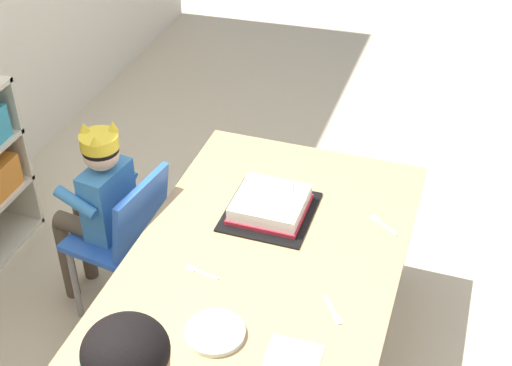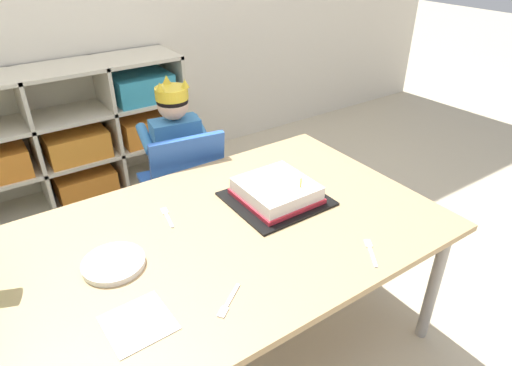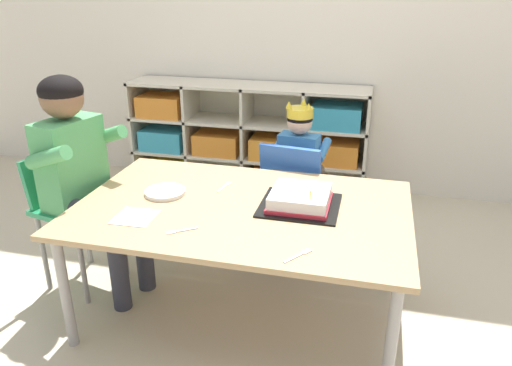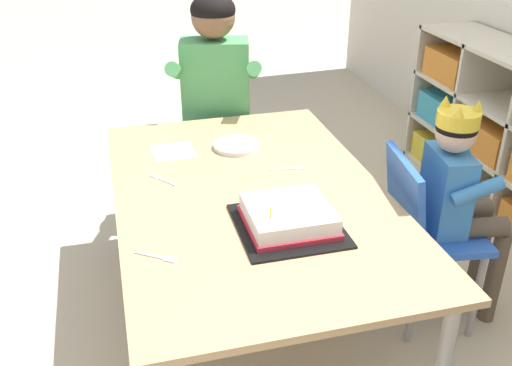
{
  "view_description": "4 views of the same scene",
  "coord_description": "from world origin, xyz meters",
  "px_view_note": "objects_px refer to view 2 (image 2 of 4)",
  "views": [
    {
      "loc": [
        -1.72,
        -0.55,
        2.19
      ],
      "look_at": [
        0.13,
        0.07,
        0.74
      ],
      "focal_mm": 50.83,
      "sensor_mm": 36.0,
      "label": 1
    },
    {
      "loc": [
        -0.58,
        -1.01,
        1.4
      ],
      "look_at": [
        0.15,
        0.06,
        0.64
      ],
      "focal_mm": 30.98,
      "sensor_mm": 36.0,
      "label": 2
    },
    {
      "loc": [
        0.51,
        -1.79,
        1.42
      ],
      "look_at": [
        0.06,
        -0.0,
        0.65
      ],
      "focal_mm": 34.11,
      "sensor_mm": 36.0,
      "label": 3
    },
    {
      "loc": [
        1.67,
        -0.42,
        1.48
      ],
      "look_at": [
        0.1,
        -0.01,
        0.63
      ],
      "focal_mm": 41.01,
      "sensor_mm": 36.0,
      "label": 4
    }
  ],
  "objects_px": {
    "fork_beside_plate_stack": "(228,303)",
    "fork_at_table_front_edge": "(371,251)",
    "birthday_cake_on_tray": "(276,193)",
    "paper_plate_stack": "(114,263)",
    "classroom_chair_blue": "(184,181)",
    "fork_near_child_seat": "(167,216)",
    "child_with_crown": "(174,145)",
    "activity_table": "(229,240)"
  },
  "relations": [
    {
      "from": "activity_table",
      "to": "classroom_chair_blue",
      "type": "relative_size",
      "value": 2.13
    },
    {
      "from": "classroom_chair_blue",
      "to": "paper_plate_stack",
      "type": "distance_m",
      "value": 0.76
    },
    {
      "from": "paper_plate_stack",
      "to": "activity_table",
      "type": "bearing_deg",
      "value": -5.6
    },
    {
      "from": "paper_plate_stack",
      "to": "fork_beside_plate_stack",
      "type": "distance_m",
      "value": 0.37
    },
    {
      "from": "fork_beside_plate_stack",
      "to": "fork_at_table_front_edge",
      "type": "bearing_deg",
      "value": -43.54
    },
    {
      "from": "fork_at_table_front_edge",
      "to": "fork_beside_plate_stack",
      "type": "xyz_separation_m",
      "value": [
        -0.47,
        0.06,
        -0.0
      ]
    },
    {
      "from": "activity_table",
      "to": "child_with_crown",
      "type": "bearing_deg",
      "value": 78.88
    },
    {
      "from": "activity_table",
      "to": "fork_at_table_front_edge",
      "type": "relative_size",
      "value": 12.21
    },
    {
      "from": "birthday_cake_on_tray",
      "to": "fork_at_table_front_edge",
      "type": "height_order",
      "value": "birthday_cake_on_tray"
    },
    {
      "from": "paper_plate_stack",
      "to": "fork_near_child_seat",
      "type": "bearing_deg",
      "value": 31.82
    },
    {
      "from": "classroom_chair_blue",
      "to": "activity_table",
      "type": "bearing_deg",
      "value": 86.53
    },
    {
      "from": "fork_near_child_seat",
      "to": "classroom_chair_blue",
      "type": "bearing_deg",
      "value": 158.1
    },
    {
      "from": "classroom_chair_blue",
      "to": "fork_near_child_seat",
      "type": "bearing_deg",
      "value": 66.45
    },
    {
      "from": "birthday_cake_on_tray",
      "to": "fork_beside_plate_stack",
      "type": "distance_m",
      "value": 0.53
    },
    {
      "from": "activity_table",
      "to": "fork_near_child_seat",
      "type": "distance_m",
      "value": 0.23
    },
    {
      "from": "birthday_cake_on_tray",
      "to": "classroom_chair_blue",
      "type": "bearing_deg",
      "value": 101.86
    },
    {
      "from": "fork_near_child_seat",
      "to": "fork_at_table_front_edge",
      "type": "height_order",
      "value": "same"
    },
    {
      "from": "classroom_chair_blue",
      "to": "child_with_crown",
      "type": "height_order",
      "value": "child_with_crown"
    },
    {
      "from": "activity_table",
      "to": "fork_near_child_seat",
      "type": "height_order",
      "value": "fork_near_child_seat"
    },
    {
      "from": "child_with_crown",
      "to": "fork_beside_plate_stack",
      "type": "bearing_deg",
      "value": 80.94
    },
    {
      "from": "birthday_cake_on_tray",
      "to": "fork_near_child_seat",
      "type": "xyz_separation_m",
      "value": [
        -0.37,
        0.12,
        -0.03
      ]
    },
    {
      "from": "activity_table",
      "to": "fork_at_table_front_edge",
      "type": "xyz_separation_m",
      "value": [
        0.3,
        -0.34,
        0.04
      ]
    },
    {
      "from": "birthday_cake_on_tray",
      "to": "fork_at_table_front_edge",
      "type": "relative_size",
      "value": 2.89
    },
    {
      "from": "paper_plate_stack",
      "to": "fork_at_table_front_edge",
      "type": "relative_size",
      "value": 1.59
    },
    {
      "from": "child_with_crown",
      "to": "fork_at_table_front_edge",
      "type": "height_order",
      "value": "child_with_crown"
    },
    {
      "from": "child_with_crown",
      "to": "fork_near_child_seat",
      "type": "bearing_deg",
      "value": 70.75
    },
    {
      "from": "activity_table",
      "to": "birthday_cake_on_tray",
      "type": "relative_size",
      "value": 4.23
    },
    {
      "from": "birthday_cake_on_tray",
      "to": "fork_at_table_front_edge",
      "type": "xyz_separation_m",
      "value": [
        0.06,
        -0.4,
        -0.03
      ]
    },
    {
      "from": "activity_table",
      "to": "paper_plate_stack",
      "type": "bearing_deg",
      "value": 174.4
    },
    {
      "from": "activity_table",
      "to": "child_with_crown",
      "type": "height_order",
      "value": "child_with_crown"
    },
    {
      "from": "paper_plate_stack",
      "to": "fork_at_table_front_edge",
      "type": "distance_m",
      "value": 0.77
    },
    {
      "from": "birthday_cake_on_tray",
      "to": "paper_plate_stack",
      "type": "height_order",
      "value": "birthday_cake_on_tray"
    },
    {
      "from": "activity_table",
      "to": "birthday_cake_on_tray",
      "type": "height_order",
      "value": "birthday_cake_on_tray"
    },
    {
      "from": "classroom_chair_blue",
      "to": "paper_plate_stack",
      "type": "relative_size",
      "value": 3.6
    },
    {
      "from": "classroom_chair_blue",
      "to": "fork_beside_plate_stack",
      "type": "height_order",
      "value": "classroom_chair_blue"
    },
    {
      "from": "classroom_chair_blue",
      "to": "fork_near_child_seat",
      "type": "xyz_separation_m",
      "value": [
        -0.26,
        -0.42,
        0.15
      ]
    },
    {
      "from": "birthday_cake_on_tray",
      "to": "fork_beside_plate_stack",
      "type": "bearing_deg",
      "value": -140.46
    },
    {
      "from": "classroom_chair_blue",
      "to": "birthday_cake_on_tray",
      "type": "distance_m",
      "value": 0.58
    },
    {
      "from": "activity_table",
      "to": "fork_beside_plate_stack",
      "type": "relative_size",
      "value": 12.73
    },
    {
      "from": "child_with_crown",
      "to": "paper_plate_stack",
      "type": "bearing_deg",
      "value": 61.11
    },
    {
      "from": "classroom_chair_blue",
      "to": "fork_beside_plate_stack",
      "type": "distance_m",
      "value": 0.93
    },
    {
      "from": "activity_table",
      "to": "child_with_crown",
      "type": "xyz_separation_m",
      "value": [
        0.14,
        0.7,
        0.03
      ]
    }
  ]
}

